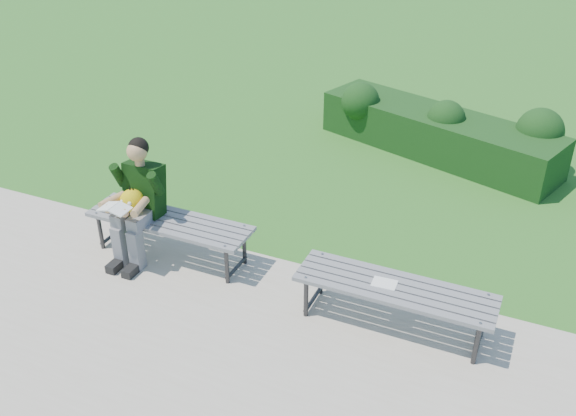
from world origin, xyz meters
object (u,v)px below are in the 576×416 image
Objects in this scene: bench_left at (169,224)px; bench_right at (395,291)px; paper_sheet at (384,283)px; hedge at (442,130)px; seated_boy at (137,198)px.

bench_left and bench_right have the same top height.
paper_sheet is at bearing -3.73° from bench_left.
hedge is 4.31m from bench_left.
paper_sheet is (2.68, -0.06, -0.24)m from seated_boy.
hedge is 1.99× the size of bench_right.
bench_left is 0.43m from seated_boy.
seated_boy reaches higher than bench_right.
seated_boy is (-2.78, 0.06, 0.30)m from bench_right.
bench_left is 7.89× the size of paper_sheet.
paper_sheet is at bearing -85.26° from hedge.
hedge is at bearing 58.72° from seated_boy.
bench_right is 7.89× the size of paper_sheet.
paper_sheet is at bearing 180.00° from bench_right.
seated_boy is (-0.30, -0.10, 0.30)m from bench_left.
hedge is 4.55m from seated_boy.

